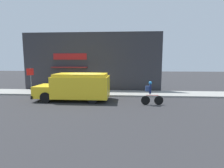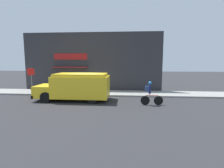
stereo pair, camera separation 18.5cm
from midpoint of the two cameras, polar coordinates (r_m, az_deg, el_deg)
The scene contains 6 objects.
ground_plane at distance 15.00m, azimuth -8.98°, elevation -3.99°, with size 70.00×70.00×0.00m, color #2B2B2D.
sidewalk at distance 16.16m, azimuth -8.02°, elevation -2.89°, with size 28.00×2.46×0.13m.
storefront at distance 17.50m, azimuth -7.23°, elevation 7.15°, with size 13.73×0.76×5.74m.
school_bus at distance 13.47m, azimuth -11.92°, elevation -0.81°, with size 5.51×2.67×2.04m.
cyclist at distance 12.11m, azimuth 12.05°, elevation -2.91°, with size 1.52×0.22×1.62m.
stop_sign_post at distance 17.36m, azimuth -25.35°, elevation 2.36°, with size 0.45×0.45×2.22m.
Camera 1 is at (3.24, -14.32, 3.01)m, focal length 28.00 mm.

